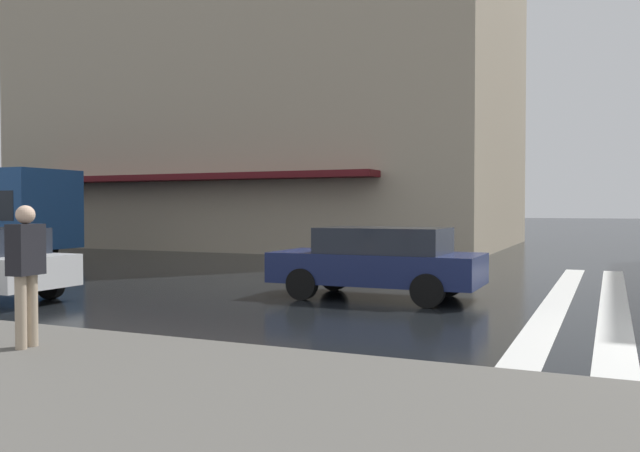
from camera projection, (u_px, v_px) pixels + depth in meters
The scene contains 2 objects.
car_navy at pixel (379, 260), 13.12m from camera, with size 1.85×4.10×1.41m.
pedestrian_approaching_kerb at pixel (26, 264), 7.77m from camera, with size 0.42×0.27×1.68m.
Camera 1 is at (-9.95, 2.21, 1.80)m, focal length 37.17 mm.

